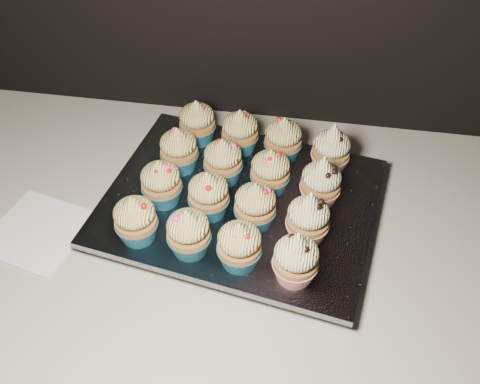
{
  "coord_description": "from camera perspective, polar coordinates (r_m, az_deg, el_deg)",
  "views": [
    {
      "loc": [
        0.05,
        1.16,
        1.55
      ],
      "look_at": [
        -0.04,
        1.74,
        0.95
      ],
      "focal_mm": 40.0,
      "sensor_mm": 36.0,
      "label": 1
    }
  ],
  "objects": [
    {
      "name": "cupcake_12",
      "position": [
        0.93,
        -4.58,
        7.4
      ],
      "size": [
        0.06,
        0.06,
        0.08
      ],
      "color": "#1B5E7F",
      "rests_on": "foil_lining"
    },
    {
      "name": "cupcake_11",
      "position": [
        0.83,
        8.62,
        1.0
      ],
      "size": [
        0.06,
        0.06,
        0.1
      ],
      "color": "red",
      "rests_on": "foil_lining"
    },
    {
      "name": "cupcake_13",
      "position": [
        0.91,
        -0.01,
        6.43
      ],
      "size": [
        0.06,
        0.06,
        0.08
      ],
      "color": "#1B5E7F",
      "rests_on": "foil_lining"
    },
    {
      "name": "cupcake_7",
      "position": [
        0.77,
        7.26,
        -2.83
      ],
      "size": [
        0.06,
        0.06,
        0.1
      ],
      "color": "red",
      "rests_on": "foil_lining"
    },
    {
      "name": "cupcake_10",
      "position": [
        0.84,
        3.24,
        2.16
      ],
      "size": [
        0.06,
        0.06,
        0.08
      ],
      "color": "#1B5E7F",
      "rests_on": "foil_lining"
    },
    {
      "name": "worktop",
      "position": [
        0.86,
        2.31,
        -5.33
      ],
      "size": [
        2.44,
        0.64,
        0.04
      ],
      "primitive_type": "cube",
      "color": "silver",
      "rests_on": "cabinet"
    },
    {
      "name": "napkin",
      "position": [
        0.9,
        -20.77,
        -3.95
      ],
      "size": [
        0.17,
        0.17,
        0.0
      ],
      "primitive_type": "cube",
      "rotation": [
        0.0,
        0.0,
        -0.23
      ],
      "color": "white",
      "rests_on": "worktop"
    },
    {
      "name": "cupcake_5",
      "position": [
        0.8,
        -3.38,
        -0.32
      ],
      "size": [
        0.06,
        0.06,
        0.08
      ],
      "color": "#1B5E7F",
      "rests_on": "foil_lining"
    },
    {
      "name": "cupcake_9",
      "position": [
        0.86,
        -1.83,
        3.3
      ],
      "size": [
        0.06,
        0.06,
        0.08
      ],
      "color": "#1B5E7F",
      "rests_on": "foil_lining"
    },
    {
      "name": "cupcake_8",
      "position": [
        0.88,
        -6.53,
        4.47
      ],
      "size": [
        0.06,
        0.06,
        0.08
      ],
      "color": "#1B5E7F",
      "rests_on": "foil_lining"
    },
    {
      "name": "cupcake_2",
      "position": [
        0.74,
        -0.07,
        -5.69
      ],
      "size": [
        0.06,
        0.06,
        0.08
      ],
      "color": "#1B5E7F",
      "rests_on": "foil_lining"
    },
    {
      "name": "baking_tray",
      "position": [
        0.86,
        0.0,
        -1.8
      ],
      "size": [
        0.43,
        0.35,
        0.02
      ],
      "primitive_type": "cube",
      "rotation": [
        0.0,
        0.0,
        -0.16
      ],
      "color": "black",
      "rests_on": "worktop"
    },
    {
      "name": "cupcake_0",
      "position": [
        0.78,
        -11.08,
        -2.9
      ],
      "size": [
        0.06,
        0.06,
        0.08
      ],
      "color": "#1B5E7F",
      "rests_on": "foil_lining"
    },
    {
      "name": "cupcake_6",
      "position": [
        0.79,
        1.63,
        -1.48
      ],
      "size": [
        0.06,
        0.06,
        0.08
      ],
      "color": "#1B5E7F",
      "rests_on": "foil_lining"
    },
    {
      "name": "cupcake_1",
      "position": [
        0.76,
        -5.51,
        -4.32
      ],
      "size": [
        0.06,
        0.06,
        0.08
      ],
      "color": "#1B5E7F",
      "rests_on": "foil_lining"
    },
    {
      "name": "foil_lining",
      "position": [
        0.85,
        0.0,
        -1.03
      ],
      "size": [
        0.47,
        0.39,
        0.01
      ],
      "primitive_type": "cube",
      "rotation": [
        0.0,
        0.0,
        -0.16
      ],
      "color": "silver",
      "rests_on": "baking_tray"
    },
    {
      "name": "cupcake_15",
      "position": [
        0.88,
        9.68,
        4.46
      ],
      "size": [
        0.06,
        0.06,
        0.1
      ],
      "color": "red",
      "rests_on": "foil_lining"
    },
    {
      "name": "cupcake_14",
      "position": [
        0.9,
        4.62,
        5.58
      ],
      "size": [
        0.06,
        0.06,
        0.08
      ],
      "color": "#1B5E7F",
      "rests_on": "foil_lining"
    },
    {
      "name": "cupcake_3",
      "position": [
        0.73,
        5.97,
        -7.1
      ],
      "size": [
        0.06,
        0.06,
        0.1
      ],
      "color": "red",
      "rests_on": "foil_lining"
    },
    {
      "name": "cupcake_4",
      "position": [
        0.83,
        -8.4,
        0.96
      ],
      "size": [
        0.06,
        0.06,
        0.08
      ],
      "color": "#1B5E7F",
      "rests_on": "foil_lining"
    },
    {
      "name": "cabinet",
      "position": [
        1.24,
        1.68,
        -18.4
      ],
      "size": [
        2.4,
        0.6,
        0.86
      ],
      "primitive_type": "cube",
      "color": "black",
      "rests_on": "ground"
    }
  ]
}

